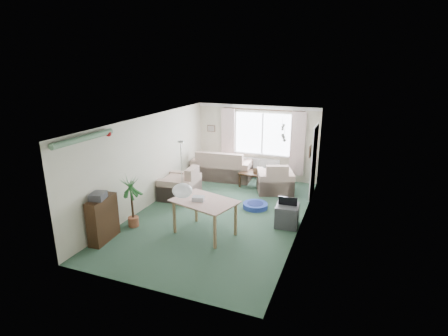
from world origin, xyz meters
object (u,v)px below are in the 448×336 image
(dining_table, at_px, (205,218))
(pet_bed, at_px, (255,206))
(coffee_table, at_px, (256,180))
(tv_cube, at_px, (287,215))
(armchair_corner, at_px, (275,177))
(sofa, at_px, (223,164))
(bookshelf, at_px, (103,219))
(armchair_left, at_px, (180,182))
(houseplant, at_px, (132,202))

(dining_table, height_order, pet_bed, dining_table)
(coffee_table, relative_size, tv_cube, 1.77)
(tv_cube, bearing_deg, coffee_table, 117.34)
(dining_table, xyz_separation_m, tv_cube, (1.63, 1.09, -0.13))
(armchair_corner, bearing_deg, pet_bed, 61.71)
(tv_cube, distance_m, pet_bed, 1.23)
(sofa, bearing_deg, tv_cube, 129.62)
(tv_cube, xyz_separation_m, pet_bed, (-0.98, 0.72, -0.19))
(bookshelf, xyz_separation_m, tv_cube, (3.54, 2.13, -0.23))
(armchair_corner, xyz_separation_m, pet_bed, (-0.18, -1.42, -0.39))
(armchair_left, xyz_separation_m, pet_bed, (2.22, 0.03, -0.39))
(armchair_left, xyz_separation_m, tv_cube, (3.20, -0.69, -0.20))
(bookshelf, height_order, pet_bed, bookshelf)
(coffee_table, height_order, pet_bed, coffee_table)
(armchair_corner, relative_size, coffee_table, 1.00)
(armchair_corner, height_order, armchair_left, armchair_left)
(coffee_table, distance_m, bookshelf, 4.93)
(sofa, bearing_deg, armchair_corner, 157.72)
(armchair_corner, height_order, bookshelf, bookshelf)
(bookshelf, bearing_deg, sofa, 75.27)
(armchair_corner, xyz_separation_m, bookshelf, (-2.74, -4.27, 0.03))
(dining_table, bearing_deg, sofa, 105.65)
(tv_cube, bearing_deg, pet_bed, 139.55)
(bookshelf, distance_m, dining_table, 2.18)
(sofa, distance_m, tv_cube, 3.85)
(armchair_corner, relative_size, pet_bed, 1.55)
(houseplant, xyz_separation_m, dining_table, (1.72, 0.25, -0.22))
(bookshelf, xyz_separation_m, dining_table, (1.91, 1.04, -0.09))
(armchair_corner, relative_size, houseplant, 0.83)
(bookshelf, relative_size, tv_cube, 1.71)
(armchair_corner, distance_m, tv_cube, 2.30)
(armchair_corner, xyz_separation_m, houseplant, (-2.55, -3.48, 0.16))
(armchair_left, bearing_deg, tv_cube, 73.07)
(dining_table, height_order, tv_cube, dining_table)
(coffee_table, relative_size, dining_table, 0.81)
(armchair_left, bearing_deg, pet_bed, 86.04)
(coffee_table, distance_m, pet_bed, 1.65)
(bookshelf, bearing_deg, tv_cube, 26.12)
(coffee_table, distance_m, dining_table, 3.40)
(houseplant, bearing_deg, dining_table, 8.30)
(coffee_table, xyz_separation_m, tv_cube, (1.41, -2.30, 0.03))
(tv_cube, bearing_deg, houseplant, -162.29)
(dining_table, relative_size, pet_bed, 1.92)
(armchair_corner, xyz_separation_m, armchair_left, (-2.40, -1.45, 0.00))
(coffee_table, xyz_separation_m, pet_bed, (0.43, -1.58, -0.16))
(sofa, xyz_separation_m, armchair_corner, (1.90, -0.59, -0.02))
(dining_table, xyz_separation_m, pet_bed, (0.64, 1.81, -0.33))
(houseplant, relative_size, tv_cube, 2.14)
(armchair_left, distance_m, dining_table, 2.38)
(bookshelf, height_order, dining_table, bookshelf)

